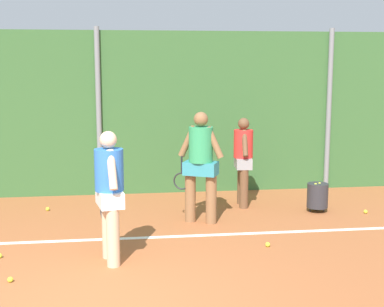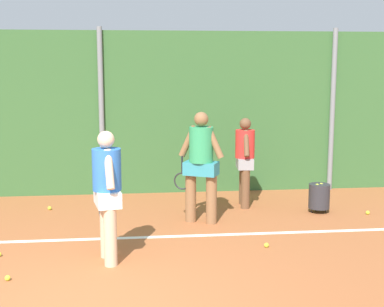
{
  "view_description": "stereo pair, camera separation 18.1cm",
  "coord_description": "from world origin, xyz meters",
  "views": [
    {
      "loc": [
        0.42,
        -5.29,
        2.57
      ],
      "look_at": [
        1.49,
        3.03,
        1.17
      ],
      "focal_mm": 51.63,
      "sensor_mm": 36.0,
      "label": 1
    },
    {
      "loc": [
        0.6,
        -5.31,
        2.57
      ],
      "look_at": [
        1.49,
        3.03,
        1.17
      ],
      "focal_mm": 51.63,
      "sensor_mm": 36.0,
      "label": 2
    }
  ],
  "objects": [
    {
      "name": "player_foreground_near",
      "position": [
        0.25,
        1.64,
        0.96
      ],
      "size": [
        0.38,
        0.77,
        1.71
      ],
      "rotation": [
        0.0,
        0.0,
        1.77
      ],
      "color": "beige",
      "rests_on": "ground_plane"
    },
    {
      "name": "tennis_ball_6",
      "position": [
        2.43,
        1.94,
        0.03
      ],
      "size": [
        0.07,
        0.07,
        0.07
      ],
      "primitive_type": "sphere",
      "color": "#CCDB33",
      "rests_on": "ground_plane"
    },
    {
      "name": "tennis_ball_0",
      "position": [
        4.55,
        3.41,
        0.03
      ],
      "size": [
        0.07,
        0.07,
        0.07
      ],
      "primitive_type": "sphere",
      "color": "#CCDB33",
      "rests_on": "ground_plane"
    },
    {
      "name": "tennis_ball_4",
      "position": [
        -0.92,
        1.1,
        0.03
      ],
      "size": [
        0.07,
        0.07,
        0.07
      ],
      "primitive_type": "sphere",
      "color": "#CCDB33",
      "rests_on": "ground_plane"
    },
    {
      "name": "player_backcourt_far",
      "position": [
        2.56,
        4.19,
        0.9
      ],
      "size": [
        0.34,
        0.67,
        1.59
      ],
      "rotation": [
        0.0,
        0.0,
        4.63
      ],
      "color": "brown",
      "rests_on": "ground_plane"
    },
    {
      "name": "ball_hopper",
      "position": [
        3.76,
        3.63,
        0.29
      ],
      "size": [
        0.36,
        0.36,
        0.51
      ],
      "color": "#2D2D33",
      "rests_on": "ground_plane"
    },
    {
      "name": "hedge_fence_backdrop",
      "position": [
        0.0,
        5.5,
        1.58
      ],
      "size": [
        15.81,
        0.25,
        3.16
      ],
      "primitive_type": "cube",
      "color": "#386633",
      "rests_on": "ground_plane"
    },
    {
      "name": "fence_post_center",
      "position": [
        0.0,
        5.32,
        1.61
      ],
      "size": [
        0.1,
        0.1,
        3.22
      ],
      "primitive_type": "cylinder",
      "color": "gray",
      "rests_on": "ground_plane"
    },
    {
      "name": "fence_post_right",
      "position": [
        4.56,
        5.32,
        1.61
      ],
      "size": [
        0.1,
        0.1,
        3.22
      ],
      "primitive_type": "cylinder",
      "color": "gray",
      "rests_on": "ground_plane"
    },
    {
      "name": "player_midcourt",
      "position": [
        1.66,
        3.26,
        1.0
      ],
      "size": [
        0.78,
        0.5,
        1.79
      ],
      "rotation": [
        0.0,
        0.0,
        2.7
      ],
      "color": "#8C603D",
      "rests_on": "ground_plane"
    },
    {
      "name": "court_baseline_paint",
      "position": [
        0.0,
        2.57,
        0.0
      ],
      "size": [
        11.55,
        0.1,
        0.01
      ],
      "primitive_type": "cube",
      "color": "white",
      "rests_on": "ground_plane"
    },
    {
      "name": "ground_plane",
      "position": [
        0.0,
        1.61,
        0.0
      ],
      "size": [
        24.33,
        24.33,
        0.0
      ],
      "primitive_type": "plane",
      "color": "#A85B33"
    },
    {
      "name": "tennis_ball_7",
      "position": [
        -0.89,
        4.29,
        0.03
      ],
      "size": [
        0.07,
        0.07,
        0.07
      ],
      "primitive_type": "sphere",
      "color": "#CCDB33",
      "rests_on": "ground_plane"
    }
  ]
}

